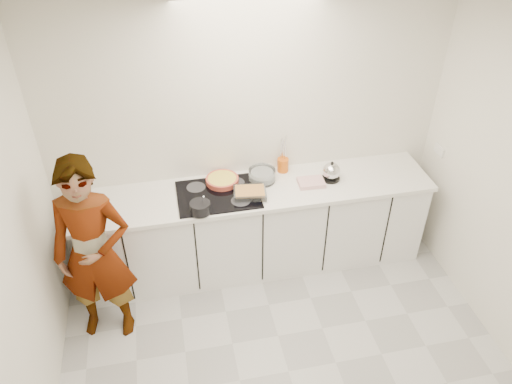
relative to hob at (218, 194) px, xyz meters
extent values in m
cube|color=silver|center=(0.35, -1.26, -0.92)|extent=(3.60, 3.20, 0.00)
cube|color=white|center=(0.35, -1.26, 1.68)|extent=(3.60, 3.20, 0.00)
cube|color=white|center=(0.35, 0.34, 0.38)|extent=(3.60, 0.00, 2.60)
cube|color=white|center=(-1.45, -1.26, 0.38)|extent=(0.00, 3.20, 2.60)
cube|color=white|center=(2.14, 0.07, 0.15)|extent=(0.02, 0.15, 0.09)
cube|color=white|center=(0.35, 0.02, -0.48)|extent=(3.20, 0.58, 0.87)
cube|color=white|center=(0.35, 0.02, -0.03)|extent=(3.24, 0.64, 0.04)
cube|color=black|center=(0.00, 0.00, 0.00)|extent=(0.72, 0.54, 0.01)
cylinder|color=#C04835|center=(0.06, 0.17, 0.03)|extent=(0.35, 0.35, 0.05)
cylinder|color=yellow|center=(0.06, 0.17, 0.05)|extent=(0.30, 0.30, 0.01)
cylinder|color=black|center=(-0.18, -0.23, 0.06)|extent=(0.21, 0.21, 0.10)
cylinder|color=silver|center=(-0.16, -0.21, 0.10)|extent=(0.05, 0.06, 0.15)
cube|color=silver|center=(0.27, -0.08, 0.03)|extent=(0.31, 0.25, 0.05)
cube|color=#C18845|center=(0.27, -0.08, 0.05)|extent=(0.28, 0.21, 0.02)
cylinder|color=silver|center=(0.43, 0.14, 0.05)|extent=(0.30, 0.30, 0.11)
cylinder|color=white|center=(0.43, 0.14, 0.03)|extent=(0.25, 0.25, 0.05)
cube|color=white|center=(0.86, -0.01, 0.01)|extent=(0.24, 0.18, 0.04)
cylinder|color=black|center=(1.06, 0.03, 0.00)|extent=(0.21, 0.21, 0.02)
sphere|color=silver|center=(1.06, 0.03, 0.08)|extent=(0.20, 0.20, 0.16)
sphere|color=black|center=(1.06, 0.03, 0.17)|extent=(0.03, 0.03, 0.03)
cylinder|color=#CE580E|center=(0.66, 0.26, 0.06)|extent=(0.13, 0.13, 0.13)
imported|color=white|center=(-1.05, -0.50, -0.06)|extent=(0.68, 0.50, 1.71)
camera|label=1|loc=(-0.39, -3.54, 2.63)|focal=35.00mm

